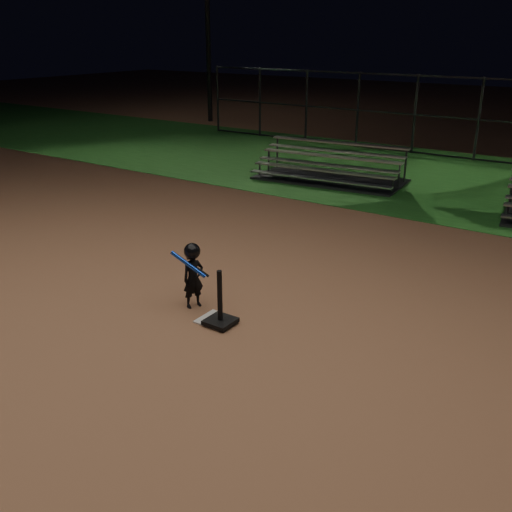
{
  "coord_description": "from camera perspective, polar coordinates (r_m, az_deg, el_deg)",
  "views": [
    {
      "loc": [
        4.57,
        -5.7,
        3.79
      ],
      "look_at": [
        0.0,
        1.0,
        0.65
      ],
      "focal_mm": 41.07,
      "sensor_mm": 36.0,
      "label": 1
    }
  ],
  "objects": [
    {
      "name": "light_pole_left",
      "position": [
        26.49,
        -4.87,
        23.6
      ],
      "size": [
        0.9,
        0.53,
        8.3
      ],
      "color": "#2D2D30",
      "rests_on": "ground"
    },
    {
      "name": "bleacher_left",
      "position": [
        15.94,
        7.18,
        7.97
      ],
      "size": [
        4.04,
        2.25,
        0.95
      ],
      "rotation": [
        0.0,
        0.0,
        0.09
      ],
      "color": "silver",
      "rests_on": "ground"
    },
    {
      "name": "backstop_fence",
      "position": [
        19.42,
        20.87,
        12.31
      ],
      "size": [
        20.08,
        0.08,
        2.5
      ],
      "color": "#38383D",
      "rests_on": "ground"
    },
    {
      "name": "grass_strip",
      "position": [
        16.78,
        17.72,
        7.13
      ],
      "size": [
        60.0,
        8.0,
        0.01
      ],
      "primitive_type": "cube",
      "color": "#1A4E19",
      "rests_on": "ground"
    },
    {
      "name": "child_batter",
      "position": [
        8.45,
        -6.16,
        -1.69
      ],
      "size": [
        0.5,
        0.47,
        0.98
      ],
      "rotation": [
        0.0,
        0.0,
        1.17
      ],
      "color": "black",
      "rests_on": "ground"
    },
    {
      "name": "home_plate",
      "position": [
        8.22,
        -3.95,
        -6.24
      ],
      "size": [
        0.45,
        0.45,
        0.02
      ],
      "primitive_type": "cube",
      "color": "beige",
      "rests_on": "ground"
    },
    {
      "name": "batting_tee",
      "position": [
        8.04,
        -3.5,
        -5.65
      ],
      "size": [
        0.38,
        0.38,
        0.78
      ],
      "color": "black",
      "rests_on": "home_plate"
    },
    {
      "name": "ground",
      "position": [
        8.23,
        -3.95,
        -6.31
      ],
      "size": [
        80.0,
        80.0,
        0.0
      ],
      "primitive_type": "plane",
      "color": "#936143",
      "rests_on": "ground"
    }
  ]
}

